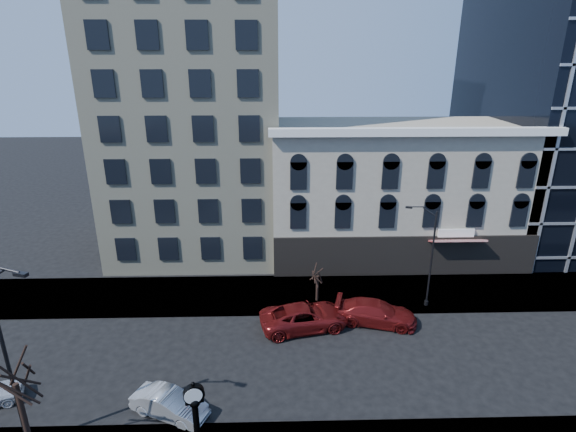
{
  "coord_description": "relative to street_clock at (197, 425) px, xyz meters",
  "views": [
    {
      "loc": [
        1.29,
        -22.92,
        17.76
      ],
      "look_at": [
        2.0,
        4.0,
        8.0
      ],
      "focal_mm": 28.0,
      "sensor_mm": 36.0,
      "label": 1
    }
  ],
  "objects": [
    {
      "name": "ground",
      "position": [
        2.39,
        7.13,
        -2.09
      ],
      "size": [
        160.0,
        160.0,
        0.0
      ],
      "primitive_type": "plane",
      "color": "black",
      "rests_on": "ground"
    },
    {
      "name": "sidewalk_far",
      "position": [
        2.39,
        15.13,
        -2.03
      ],
      "size": [
        160.0,
        6.0,
        0.12
      ],
      "primitive_type": "cube",
      "color": "gray",
      "rests_on": "ground"
    },
    {
      "name": "cream_tower",
      "position": [
        -3.72,
        26.01,
        17.23
      ],
      "size": [
        15.9,
        15.4,
        42.5
      ],
      "color": "#BFBA9A",
      "rests_on": "ground"
    },
    {
      "name": "victorian_row",
      "position": [
        14.39,
        23.02,
        3.91
      ],
      "size": [
        22.6,
        11.19,
        12.5
      ],
      "color": "#AAA08C",
      "rests_on": "ground"
    },
    {
      "name": "street_clock",
      "position": [
        0.0,
        0.0,
        0.0
      ],
      "size": [
        0.99,
        0.99,
        4.35
      ],
      "rotation": [
        0.0,
        0.0,
        0.27
      ],
      "color": "black",
      "rests_on": "sidewalk_near"
    },
    {
      "name": "street_lamp_near",
      "position": [
        -7.73,
        0.92,
        5.36
      ],
      "size": [
        2.44,
        0.98,
        9.7
      ],
      "rotation": [
        0.0,
        0.0,
        -0.3
      ],
      "color": "black",
      "rests_on": "sidewalk_near"
    },
    {
      "name": "street_lamp_far",
      "position": [
        14.2,
        13.3,
        3.94
      ],
      "size": [
        1.98,
        0.77,
        7.83
      ],
      "rotation": [
        0.0,
        0.0,
        2.86
      ],
      "color": "black",
      "rests_on": "sidewalk_far"
    },
    {
      "name": "bare_tree_near",
      "position": [
        -7.35,
        -0.22,
        3.63
      ],
      "size": [
        4.32,
        4.32,
        7.41
      ],
      "color": "black",
      "rests_on": "sidewalk_near"
    },
    {
      "name": "bare_tree_far",
      "position": [
        6.67,
        14.05,
        0.48
      ],
      "size": [
        1.9,
        1.9,
        3.27
      ],
      "color": "black",
      "rests_on": "sidewalk_far"
    },
    {
      "name": "car_near_b",
      "position": [
        -1.97,
        2.88,
        -1.41
      ],
      "size": [
        4.35,
        2.96,
        1.36
      ],
      "primitive_type": "imported",
      "rotation": [
        0.0,
        0.0,
        1.16
      ],
      "color": "#A5A8AD",
      "rests_on": "ground"
    },
    {
      "name": "car_far_a",
      "position": [
        5.51,
        10.62,
        -1.25
      ],
      "size": [
        6.53,
        4.04,
        1.69
      ],
      "primitive_type": "imported",
      "rotation": [
        0.0,
        0.0,
        1.79
      ],
      "color": "maroon",
      "rests_on": "ground"
    },
    {
      "name": "car_far_b",
      "position": [
        10.51,
        11.06,
        -1.27
      ],
      "size": [
        5.99,
        3.57,
        1.63
      ],
      "primitive_type": "imported",
      "rotation": [
        0.0,
        0.0,
        1.33
      ],
      "color": "maroon",
      "rests_on": "ground"
    }
  ]
}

